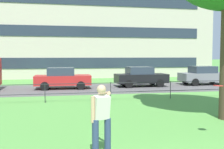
{
  "coord_description": "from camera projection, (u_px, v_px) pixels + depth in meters",
  "views": [
    {
      "loc": [
        -2.76,
        -3.6,
        2.41
      ],
      "look_at": [
        -0.71,
        6.6,
        1.68
      ],
      "focal_mm": 43.44,
      "sensor_mm": 36.0,
      "label": 1
    }
  ],
  "objects": [
    {
      "name": "car_grey_far_right",
      "position": [
        204.0,
        75.0,
        22.41
      ],
      "size": [
        4.0,
        1.82,
        1.54
      ],
      "color": "slate",
      "rests_on": "ground"
    },
    {
      "name": "frisbee",
      "position": [
        218.0,
        86.0,
        7.79
      ],
      "size": [
        0.38,
        0.38,
        0.04
      ],
      "color": "red"
    },
    {
      "name": "car_red_left",
      "position": [
        62.0,
        78.0,
        19.63
      ],
      "size": [
        4.04,
        1.89,
        1.54
      ],
      "color": "red",
      "rests_on": "ground"
    },
    {
      "name": "street_strip",
      "position": [
        96.0,
        88.0,
        19.89
      ],
      "size": [
        80.0,
        6.38,
        0.01
      ],
      "primitive_type": "cube",
      "color": "#565454",
      "rests_on": "ground"
    },
    {
      "name": "person_thrower",
      "position": [
        101.0,
        118.0,
        6.45
      ],
      "size": [
        0.5,
        0.85,
        1.72
      ],
      "color": "navy",
      "rests_on": "ground"
    },
    {
      "name": "car_black_right",
      "position": [
        141.0,
        77.0,
        21.08
      ],
      "size": [
        4.05,
        1.91,
        1.54
      ],
      "color": "black",
      "rests_on": "ground"
    },
    {
      "name": "park_fence",
      "position": [
        111.0,
        88.0,
        14.48
      ],
      "size": [
        34.21,
        0.04,
        1.0
      ],
      "color": "#232328",
      "rests_on": "ground"
    }
  ]
}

